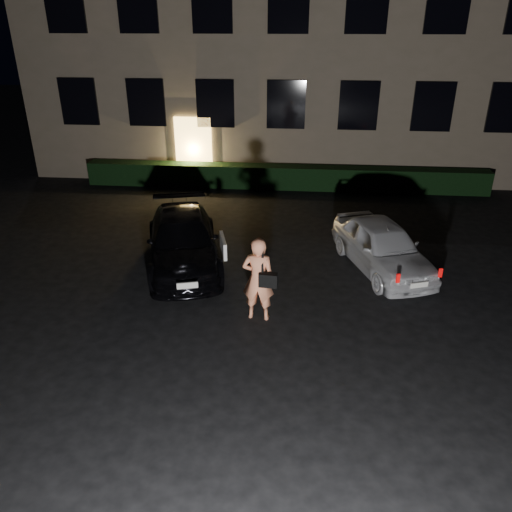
{
  "coord_description": "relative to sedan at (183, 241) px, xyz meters",
  "views": [
    {
      "loc": [
        0.66,
        -7.76,
        5.87
      ],
      "look_at": [
        -0.26,
        2.0,
        1.17
      ],
      "focal_mm": 35.0,
      "sensor_mm": 36.0,
      "label": 1
    }
  ],
  "objects": [
    {
      "name": "hedge",
      "position": [
        2.33,
        6.67,
        -0.21
      ],
      "size": [
        15.0,
        0.7,
        0.85
      ],
      "primitive_type": "cube",
      "color": "black",
      "rests_on": "ground"
    },
    {
      "name": "hatch",
      "position": [
        5.1,
        0.16,
        -0.01
      ],
      "size": [
        2.64,
        3.99,
        1.26
      ],
      "rotation": [
        0.0,
        0.0,
        0.34
      ],
      "color": "silver",
      "rests_on": "ground"
    },
    {
      "name": "man",
      "position": [
        2.18,
        -2.46,
        0.3
      ],
      "size": [
        0.78,
        0.5,
        1.87
      ],
      "rotation": [
        0.0,
        0.0,
        3.06
      ],
      "color": "#E58860",
      "rests_on": "ground"
    },
    {
      "name": "ground",
      "position": [
        2.33,
        -3.83,
        -0.64
      ],
      "size": [
        80.0,
        80.0,
        0.0
      ],
      "primitive_type": "plane",
      "color": "black",
      "rests_on": "ground"
    },
    {
      "name": "building",
      "position": [
        2.33,
        11.16,
        5.36
      ],
      "size": [
        20.0,
        8.11,
        12.0
      ],
      "color": "#706350",
      "rests_on": "ground"
    },
    {
      "name": "sedan",
      "position": [
        0.0,
        0.0,
        0.0
      ],
      "size": [
        2.87,
        4.71,
        1.27
      ],
      "rotation": [
        0.0,
        0.0,
        0.26
      ],
      "color": "black",
      "rests_on": "ground"
    }
  ]
}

